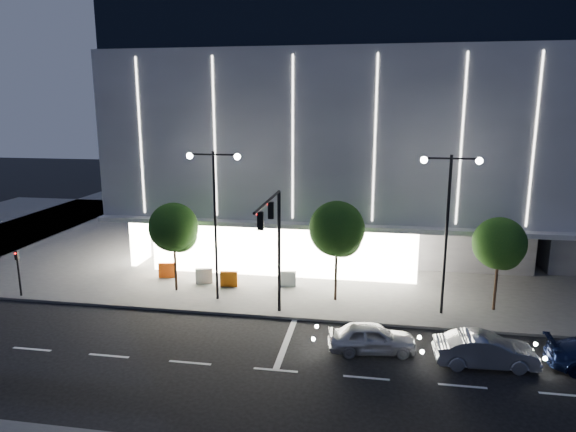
# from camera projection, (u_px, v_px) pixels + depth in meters

# --- Properties ---
(ground) EXTENTS (160.00, 160.00, 0.00)m
(ground) POSITION_uv_depth(u_px,v_px,m) (241.00, 351.00, 24.60)
(ground) COLOR black
(ground) RESTS_ON ground
(sidewalk_museum) EXTENTS (70.00, 40.00, 0.15)m
(sidewalk_museum) POSITION_uv_depth(u_px,v_px,m) (361.00, 233.00, 46.89)
(sidewalk_museum) COLOR #474747
(sidewalk_museum) RESTS_ON ground
(museum) EXTENTS (30.00, 25.80, 18.00)m
(museum) POSITION_uv_depth(u_px,v_px,m) (339.00, 132.00, 43.63)
(museum) COLOR #4C4C51
(museum) RESTS_ON ground
(traffic_mast) EXTENTS (0.33, 5.89, 7.07)m
(traffic_mast) POSITION_uv_depth(u_px,v_px,m) (274.00, 233.00, 26.58)
(traffic_mast) COLOR black
(traffic_mast) RESTS_ON ground
(street_lamp_west) EXTENTS (3.16, 0.36, 9.00)m
(street_lamp_west) POSITION_uv_depth(u_px,v_px,m) (215.00, 204.00, 29.60)
(street_lamp_west) COLOR black
(street_lamp_west) RESTS_ON ground
(street_lamp_east) EXTENTS (3.16, 0.36, 9.00)m
(street_lamp_east) POSITION_uv_depth(u_px,v_px,m) (448.00, 211.00, 27.48)
(street_lamp_east) COLOR black
(street_lamp_east) RESTS_ON ground
(ped_signal_far) EXTENTS (0.22, 0.24, 3.00)m
(ped_signal_far) POSITION_uv_depth(u_px,v_px,m) (18.00, 268.00, 30.97)
(ped_signal_far) COLOR black
(ped_signal_far) RESTS_ON ground
(tree_left) EXTENTS (3.02, 3.02, 5.72)m
(tree_left) POSITION_uv_depth(u_px,v_px,m) (174.00, 230.00, 31.47)
(tree_left) COLOR black
(tree_left) RESTS_ON ground
(tree_mid) EXTENTS (3.25, 3.25, 6.15)m
(tree_mid) POSITION_uv_depth(u_px,v_px,m) (337.00, 232.00, 29.78)
(tree_mid) COLOR black
(tree_mid) RESTS_ON ground
(tree_right) EXTENTS (2.91, 2.91, 5.51)m
(tree_right) POSITION_uv_depth(u_px,v_px,m) (499.00, 246.00, 28.42)
(tree_right) COLOR black
(tree_right) RESTS_ON ground
(car_lead) EXTENTS (4.36, 2.23, 1.42)m
(car_lead) POSITION_uv_depth(u_px,v_px,m) (372.00, 338.00, 24.40)
(car_lead) COLOR #B4B6BC
(car_lead) RESTS_ON ground
(car_second) EXTENTS (4.57, 1.83, 1.48)m
(car_second) POSITION_uv_depth(u_px,v_px,m) (485.00, 350.00, 23.08)
(car_second) COLOR #AAACB2
(car_second) RESTS_ON ground
(barrier_a) EXTENTS (1.13, 0.45, 1.00)m
(barrier_a) POSITION_uv_depth(u_px,v_px,m) (167.00, 270.00, 34.50)
(barrier_a) COLOR #FF4F0E
(barrier_a) RESTS_ON sidewalk_museum
(barrier_b) EXTENTS (1.13, 0.56, 1.00)m
(barrier_b) POSITION_uv_depth(u_px,v_px,m) (204.00, 276.00, 33.39)
(barrier_b) COLOR silver
(barrier_b) RESTS_ON sidewalk_museum
(barrier_c) EXTENTS (1.12, 0.34, 1.00)m
(barrier_c) POSITION_uv_depth(u_px,v_px,m) (229.00, 279.00, 32.80)
(barrier_c) COLOR #CF5E0B
(barrier_c) RESTS_ON sidewalk_museum
(barrier_d) EXTENTS (1.12, 0.41, 1.00)m
(barrier_d) POSITION_uv_depth(u_px,v_px,m) (287.00, 279.00, 32.82)
(barrier_d) COLOR silver
(barrier_d) RESTS_ON sidewalk_museum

